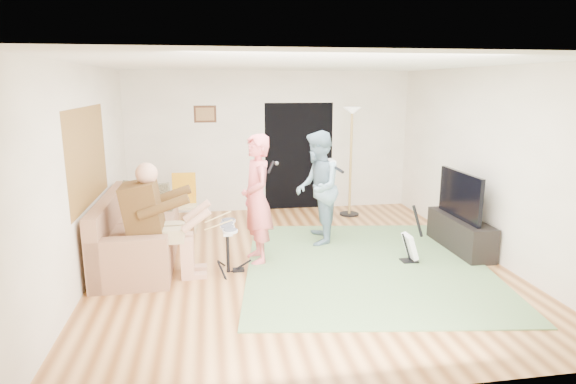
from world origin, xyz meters
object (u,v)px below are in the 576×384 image
at_px(drum_kit, 228,251).
at_px(tv_cabinet, 460,234).
at_px(dining_chair, 185,211).
at_px(torchiere_lamp, 351,142).
at_px(singer, 257,199).
at_px(guitar_spare, 410,246).
at_px(sofa, 133,239).
at_px(television, 460,195).
at_px(guitarist, 317,188).

height_order(drum_kit, tv_cabinet, drum_kit).
bearing_deg(dining_chair, torchiere_lamp, 10.74).
xyz_separation_m(singer, guitar_spare, (2.11, -0.41, -0.66)).
relative_size(sofa, singer, 1.29).
bearing_deg(television, sofa, 176.20).
relative_size(guitarist, tv_cabinet, 1.26).
relative_size(guitar_spare, torchiere_lamp, 0.41).
relative_size(dining_chair, tv_cabinet, 0.70).
bearing_deg(torchiere_lamp, dining_chair, -170.33).
height_order(sofa, guitar_spare, sofa).
bearing_deg(guitar_spare, dining_chair, 147.40).
bearing_deg(tv_cabinet, singer, 179.63).
relative_size(singer, television, 1.57).
xyz_separation_m(singer, guitarist, (1.01, 0.66, -0.02)).
xyz_separation_m(drum_kit, tv_cabinet, (3.50, 0.33, -0.04)).
height_order(singer, torchiere_lamp, torchiere_lamp).
relative_size(drum_kit, guitar_spare, 0.82).
bearing_deg(sofa, dining_chair, 63.82).
bearing_deg(sofa, television, -3.80).
height_order(dining_chair, tv_cabinet, dining_chair).
relative_size(guitarist, guitar_spare, 2.13).
distance_m(singer, guitarist, 1.21).
bearing_deg(dining_chair, drum_kit, -70.91).
bearing_deg(tv_cabinet, torchiere_lamp, 116.58).
distance_m(torchiere_lamp, television, 2.47).
distance_m(drum_kit, guitar_spare, 2.54).
distance_m(guitar_spare, torchiere_lamp, 2.81).
xyz_separation_m(torchiere_lamp, tv_cabinet, (1.09, -2.17, -1.15)).
height_order(sofa, dining_chair, dining_chair).
relative_size(guitar_spare, television, 0.72).
bearing_deg(tv_cabinet, television, 180.00).
relative_size(singer, guitarist, 1.02).
relative_size(drum_kit, dining_chair, 0.69).
bearing_deg(torchiere_lamp, guitar_spare, -87.12).
relative_size(singer, guitar_spare, 2.18).
bearing_deg(guitar_spare, guitarist, 135.92).
bearing_deg(dining_chair, television, -20.89).
bearing_deg(guitarist, dining_chair, -103.67).
bearing_deg(torchiere_lamp, tv_cabinet, -63.42).
height_order(guitar_spare, television, television).
distance_m(dining_chair, tv_cabinet, 4.46).
height_order(torchiere_lamp, television, torchiere_lamp).
distance_m(singer, tv_cabinet, 3.14).
xyz_separation_m(drum_kit, torchiere_lamp, (2.41, 2.51, 1.10)).
bearing_deg(guitarist, torchiere_lamp, 158.18).
distance_m(sofa, tv_cabinet, 4.81).
distance_m(drum_kit, television, 3.51).
xyz_separation_m(guitarist, guitar_spare, (1.10, -1.07, -0.64)).
height_order(sofa, torchiere_lamp, torchiere_lamp).
xyz_separation_m(sofa, dining_chair, (0.66, 1.34, 0.04)).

